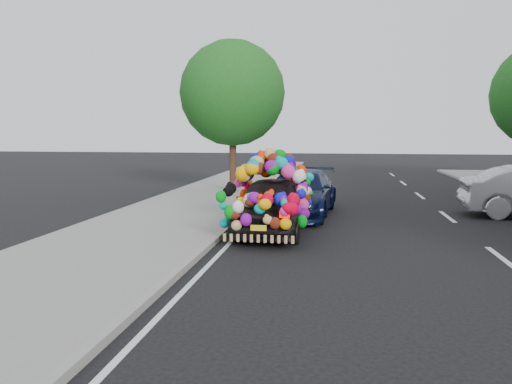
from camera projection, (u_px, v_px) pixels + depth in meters
ground at (319, 252)px, 10.38m from camera, size 100.00×100.00×0.00m
sidewalk at (124, 242)px, 11.05m from camera, size 4.00×60.00×0.12m
kerb at (209, 245)px, 10.74m from camera, size 0.15×60.00×0.13m
lane_markings at (503, 259)px, 9.81m from camera, size 6.00×50.00×0.01m
tree_near_sidewalk at (232, 93)px, 19.81m from camera, size 4.20×4.20×6.13m
plush_art_car at (272, 191)px, 12.41m from camera, size 2.01×4.23×2.02m
navy_sedan at (300, 193)px, 15.00m from camera, size 2.29×4.78×1.34m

